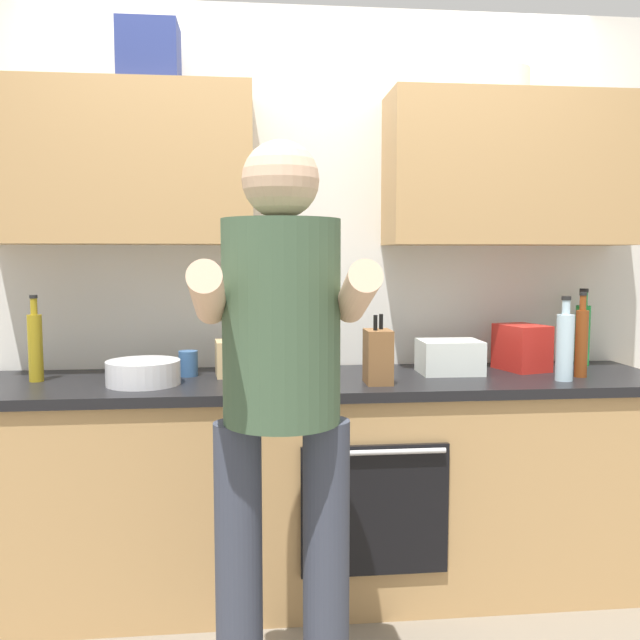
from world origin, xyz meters
TOP-DOWN VIEW (x-y plane):
  - ground_plane at (0.00, 0.00)m, footprint 12.00×12.00m
  - back_wall_unit at (-0.00, 0.28)m, footprint 4.00×0.38m
  - counter at (0.00, -0.00)m, footprint 2.84×0.67m
  - person_standing at (-0.22, -0.80)m, footprint 0.49×0.45m
  - bottle_soda at (1.21, 0.21)m, footprint 0.07×0.07m
  - bottle_juice at (-0.34, -0.14)m, footprint 0.05×0.05m
  - bottle_water at (0.95, -0.16)m, footprint 0.07×0.07m
  - bottle_oil at (-1.16, 0.05)m, footprint 0.06×0.06m
  - bottle_vinegar at (1.06, -0.09)m, footprint 0.05×0.05m
  - cup_tea at (-0.57, 0.11)m, footprint 0.08×0.08m
  - mixing_bowl at (-0.73, -0.07)m, footprint 0.29×0.29m
  - knife_block at (0.19, -0.14)m, footprint 0.10×0.14m
  - potted_herb at (-0.07, 0.01)m, footprint 0.19×0.19m
  - grocery_bag_produce at (0.54, 0.06)m, footprint 0.26×0.21m
  - grocery_bag_bread at (-0.35, 0.10)m, footprint 0.23×0.18m
  - grocery_bag_crisps at (0.88, 0.11)m, footprint 0.22×0.26m

SIDE VIEW (x-z plane):
  - ground_plane at x=0.00m, z-range 0.00..0.00m
  - counter at x=0.00m, z-range 0.00..0.90m
  - mixing_bowl at x=-0.73m, z-range 0.90..0.99m
  - cup_tea at x=-0.57m, z-range 0.90..1.01m
  - grocery_bag_produce at x=0.54m, z-range 0.90..1.04m
  - grocery_bag_bread at x=-0.35m, z-range 0.90..1.05m
  - grocery_bag_crisps at x=0.88m, z-range 0.90..1.10m
  - knife_block at x=0.19m, z-range 0.87..1.14m
  - person_standing at x=-0.22m, z-range 0.16..1.89m
  - bottle_juice at x=-0.34m, z-range 0.88..1.20m
  - bottle_water at x=0.95m, z-range 0.87..1.22m
  - bottle_oil at x=-1.16m, z-range 0.87..1.22m
  - bottle_soda at x=1.21m, z-range 0.87..1.23m
  - bottle_vinegar at x=1.06m, z-range 0.88..1.23m
  - potted_herb at x=-0.07m, z-range 0.92..1.21m
  - back_wall_unit at x=0.00m, z-range 0.24..2.74m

